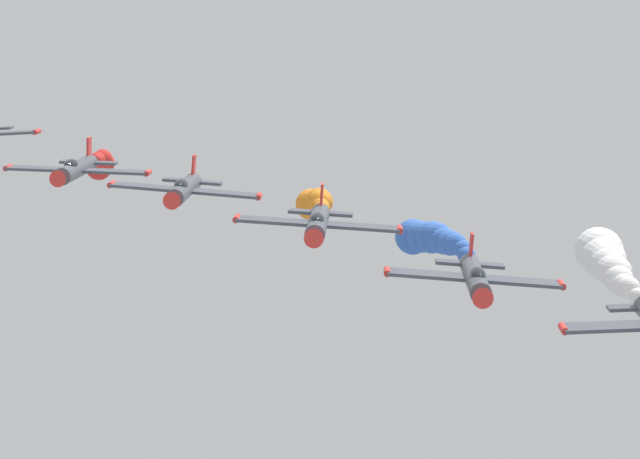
{
  "coord_description": "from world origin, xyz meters",
  "views": [
    {
      "loc": [
        -2.92,
        80.18,
        86.72
      ],
      "look_at": [
        0.0,
        0.0,
        75.02
      ],
      "focal_mm": 80.88,
      "sensor_mm": 36.0,
      "label": 1
    }
  ],
  "objects_px": {
    "airplane_right_inner": "(475,278)",
    "airplane_right_outer": "(184,189)",
    "airplane_trailing": "(76,169)",
    "airplane_left_outer": "(318,223)"
  },
  "relations": [
    {
      "from": "airplane_right_inner",
      "to": "airplane_trailing",
      "type": "xyz_separation_m",
      "value": [
        24.68,
        -18.16,
        3.74
      ]
    },
    {
      "from": "airplane_right_outer",
      "to": "airplane_trailing",
      "type": "xyz_separation_m",
      "value": [
        7.66,
        -4.62,
        0.75
      ]
    },
    {
      "from": "airplane_left_outer",
      "to": "airplane_trailing",
      "type": "xyz_separation_m",
      "value": [
        16.24,
        -12.97,
        1.64
      ]
    },
    {
      "from": "airplane_right_inner",
      "to": "airplane_left_outer",
      "type": "height_order",
      "value": "airplane_left_outer"
    },
    {
      "from": "airplane_right_inner",
      "to": "airplane_right_outer",
      "type": "xyz_separation_m",
      "value": [
        17.03,
        -13.54,
        3.0
      ]
    },
    {
      "from": "airplane_right_inner",
      "to": "airplane_left_outer",
      "type": "distance_m",
      "value": 10.13
    },
    {
      "from": "airplane_right_inner",
      "to": "airplane_trailing",
      "type": "distance_m",
      "value": 30.87
    },
    {
      "from": "airplane_right_inner",
      "to": "airplane_trailing",
      "type": "relative_size",
      "value": 1.0
    },
    {
      "from": "airplane_trailing",
      "to": "airplane_right_outer",
      "type": "bearing_deg",
      "value": 148.88
    },
    {
      "from": "airplane_right_inner",
      "to": "airplane_right_outer",
      "type": "bearing_deg",
      "value": -38.49
    }
  ]
}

